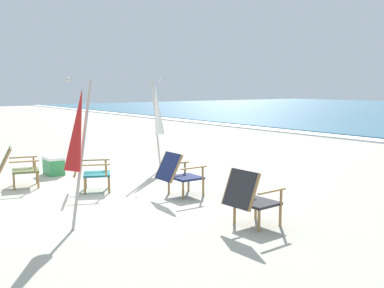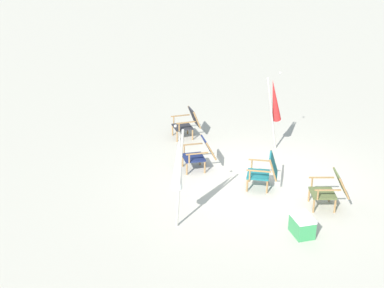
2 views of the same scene
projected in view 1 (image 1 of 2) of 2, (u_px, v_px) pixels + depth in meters
name	position (u px, v px, depth m)	size (l,w,h in m)	color
ground_plane	(95.00, 195.00, 8.06)	(80.00, 80.00, 0.00)	#B7AF9E
beach_chair_mid_center	(89.00, 168.00, 8.30)	(0.80, 0.84, 0.82)	#196066
beach_chair_back_right	(16.00, 166.00, 8.62)	(0.74, 0.85, 0.79)	#515B33
beach_chair_back_left	(250.00, 197.00, 6.17)	(0.62, 0.72, 0.81)	#28282D
beach_chair_far_center	(178.00, 173.00, 7.92)	(0.61, 0.76, 0.79)	#19234C
umbrella_furled_red	(78.00, 130.00, 6.10)	(0.50, 0.62, 2.06)	#B7B2A8
umbrella_furled_white	(157.00, 110.00, 10.38)	(0.40, 0.34, 2.12)	#B7B2A8
cooler_box	(54.00, 166.00, 9.90)	(0.49, 0.35, 0.40)	#338C4C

